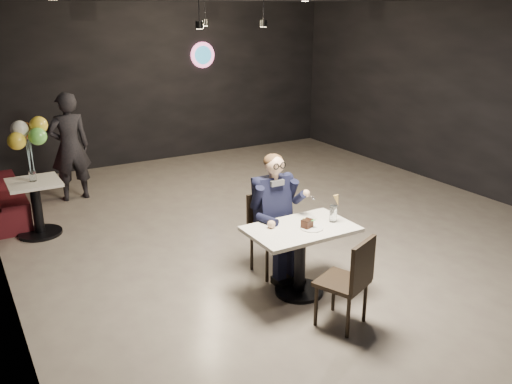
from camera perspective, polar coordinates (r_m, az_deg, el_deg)
floor at (r=7.34m, az=3.92°, el=-4.36°), size 9.00×9.00×0.00m
wall_sign at (r=11.08m, az=-5.64°, el=14.16°), size 0.50×0.06×0.50m
pendant_lights at (r=8.47m, az=-3.61°, el=18.76°), size 1.40×1.20×0.36m
main_table at (r=5.73m, az=4.64°, el=-7.20°), size 1.10×0.70×0.75m
chair_far at (r=6.11m, az=1.73°, el=-4.54°), size 0.42×0.46×0.92m
chair_near at (r=5.21m, az=9.03°, el=-9.17°), size 0.57×0.59×0.92m
seated_man at (r=6.01m, az=1.75°, el=-2.27°), size 0.60×0.80×1.44m
dessert_plate at (r=5.56m, az=5.88°, el=-3.78°), size 0.24×0.24×0.01m
cake_slice at (r=5.54m, az=5.40°, el=-3.35°), size 0.13×0.12×0.08m
mint_leaf at (r=5.53m, az=6.06°, el=-2.96°), size 0.06×0.04×0.01m
sundae_glass at (r=5.73m, az=8.13°, el=-2.27°), size 0.08×0.08×0.18m
wafer_cone at (r=5.68m, az=8.53°, el=-0.88°), size 0.07×0.07×0.11m
booth_bench at (r=8.61m, az=-25.14°, el=0.69°), size 0.47×1.87×0.93m
side_table at (r=7.71m, az=-22.07°, el=-1.37°), size 0.65×0.65×0.81m
balloon_vase at (r=7.58m, az=-22.45°, el=1.57°), size 0.09×0.09×0.14m
balloon_bunch at (r=7.48m, az=-22.85°, el=4.62°), size 0.41×0.41×0.67m
passerby at (r=8.87m, az=-19.03°, el=4.51°), size 0.63×0.42×1.69m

